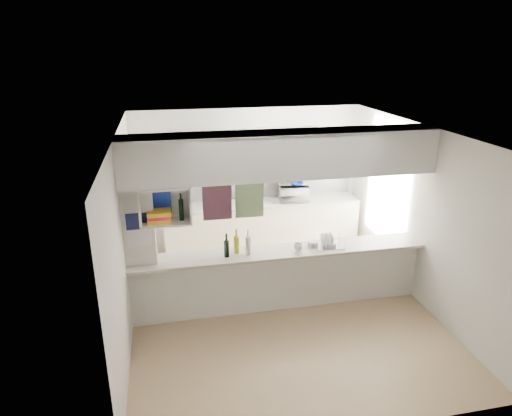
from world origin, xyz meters
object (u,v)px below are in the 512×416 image
object	(u,v)px
microwave	(294,193)
dish_rack	(329,241)
bowl	(297,184)
wine_bottles	(238,246)

from	to	relation	value
microwave	dish_rack	size ratio (longest dim) A/B	1.28
bowl	microwave	bearing A→B (deg)	161.50
microwave	wine_bottles	xyz separation A→B (m)	(-1.41, -2.07, -0.01)
dish_rack	microwave	bearing A→B (deg)	90.96
dish_rack	wine_bottles	bearing A→B (deg)	-176.76
microwave	bowl	world-z (taller)	bowl
microwave	dish_rack	world-z (taller)	microwave
bowl	dish_rack	bearing A→B (deg)	-93.31
dish_rack	wine_bottles	world-z (taller)	wine_bottles
bowl	wine_bottles	world-z (taller)	wine_bottles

